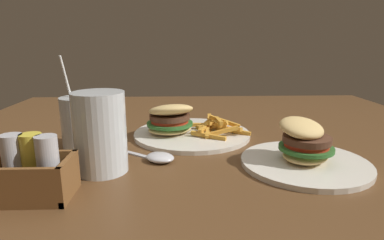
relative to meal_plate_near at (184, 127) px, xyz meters
The scene contains 7 objects.
dining_table 0.17m from the meal_plate_near, 118.48° to the left, with size 1.37×1.38×0.74m.
meal_plate_near is the anchor object (origin of this frame).
beer_glass 0.26m from the meal_plate_near, 54.07° to the left, with size 0.09×0.09×0.15m.
juice_glass 0.24m from the meal_plate_near, 16.02° to the left, with size 0.09×0.09×0.20m.
spoon 0.17m from the meal_plate_near, 71.14° to the left, with size 0.17×0.13×0.02m.
meal_plate_far 0.30m from the meal_plate_near, 138.88° to the left, with size 0.24×0.24×0.10m.
condiment_caddy 0.39m from the meal_plate_near, 52.68° to the left, with size 0.12×0.08×0.10m.
Camera 1 is at (0.07, 0.66, 0.97)m, focal length 30.00 mm.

